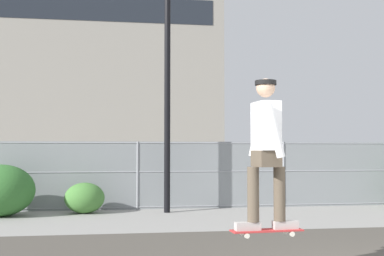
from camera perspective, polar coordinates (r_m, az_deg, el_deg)
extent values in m
cube|color=#4C473F|center=(7.23, 12.86, -14.40)|extent=(11.04, 2.99, 0.24)
cube|color=#B22D2D|center=(5.51, 8.75, -11.78)|extent=(0.81, 0.26, 0.02)
cylinder|color=silver|center=(5.70, 10.89, -11.82)|extent=(0.06, 0.03, 0.05)
cylinder|color=silver|center=(5.54, 11.66, -12.09)|extent=(0.06, 0.03, 0.05)
cylinder|color=silver|center=(5.51, 5.83, -12.17)|extent=(0.06, 0.03, 0.05)
cylinder|color=silver|center=(5.34, 6.47, -12.47)|extent=(0.06, 0.03, 0.05)
cube|color=#99999E|center=(5.61, 11.27, -11.74)|extent=(0.06, 0.14, 0.01)
cube|color=#99999E|center=(5.42, 6.14, -12.10)|extent=(0.06, 0.14, 0.01)
cube|color=#B2ADA8|center=(5.59, 10.88, -11.09)|extent=(0.29, 0.12, 0.09)
cube|color=#B2ADA8|center=(5.43, 6.54, -11.37)|extent=(0.29, 0.12, 0.09)
cylinder|color=brown|center=(5.52, 10.22, -7.59)|extent=(0.13, 0.13, 0.60)
cylinder|color=brown|center=(5.41, 7.19, -7.72)|extent=(0.13, 0.13, 0.60)
cube|color=brown|center=(5.44, 8.69, -3.57)|extent=(0.27, 0.36, 0.18)
cube|color=white|center=(5.45, 8.66, 0.22)|extent=(0.25, 0.40, 0.54)
cylinder|color=white|center=(5.67, 7.75, -0.50)|extent=(0.24, 0.11, 0.58)
cylinder|color=white|center=(5.22, 9.66, -0.30)|extent=(0.24, 0.11, 0.58)
sphere|color=tan|center=(5.48, 8.63, 4.66)|extent=(0.21, 0.21, 0.21)
cylinder|color=black|center=(5.49, 8.63, 5.26)|extent=(0.24, 0.24, 0.05)
cylinder|color=gray|center=(13.40, -6.40, -5.54)|extent=(0.06, 0.06, 1.85)
cylinder|color=gray|center=(14.17, 10.71, -5.35)|extent=(0.06, 0.06, 1.85)
cylinder|color=gray|center=(13.62, 2.39, -1.78)|extent=(20.77, 0.04, 0.04)
cylinder|color=gray|center=(13.63, 2.39, -5.11)|extent=(20.77, 0.04, 0.04)
cylinder|color=gray|center=(13.71, 2.40, -9.12)|extent=(20.77, 0.04, 0.04)
cube|color=gray|center=(13.64, 2.39, -5.50)|extent=(20.77, 0.01, 1.85)
cylinder|color=black|center=(12.80, -2.91, 5.49)|extent=(0.16, 0.16, 6.83)
cube|color=navy|center=(16.00, -11.81, -5.94)|extent=(4.46, 1.95, 0.70)
cube|color=#23282D|center=(15.98, -12.51, -3.54)|extent=(2.25, 1.67, 0.64)
cylinder|color=black|center=(16.90, -7.09, -6.99)|extent=(0.65, 0.26, 0.64)
cylinder|color=black|center=(15.20, -6.71, -7.48)|extent=(0.65, 0.26, 0.64)
cylinder|color=black|center=(16.96, -16.39, -6.89)|extent=(0.65, 0.26, 0.64)
cylinder|color=black|center=(15.27, -17.07, -7.36)|extent=(0.65, 0.26, 0.64)
cube|color=maroon|center=(16.69, 9.25, -5.83)|extent=(4.45, 1.94, 0.70)
cube|color=#23282D|center=(16.61, 8.57, -3.53)|extent=(2.25, 1.67, 0.64)
cylinder|color=black|center=(17.94, 12.73, -6.69)|extent=(0.65, 0.26, 0.64)
cylinder|color=black|center=(16.34, 14.73, -7.07)|extent=(0.65, 0.26, 0.64)
cylinder|color=black|center=(17.23, 4.08, -6.92)|extent=(0.65, 0.26, 0.64)
cylinder|color=black|center=(15.56, 5.25, -7.37)|extent=(0.65, 0.26, 0.64)
cylinder|color=black|center=(19.21, 20.98, -6.31)|extent=(0.65, 0.28, 0.64)
cube|color=gray|center=(55.53, -12.80, 8.65)|extent=(29.09, 13.87, 24.86)
cube|color=#1E232B|center=(49.50, -13.39, 13.62)|extent=(26.76, 0.04, 2.50)
ellipsoid|color=#336B2D|center=(12.77, -21.53, -6.83)|extent=(1.63, 1.34, 1.26)
ellipsoid|color=#477F38|center=(12.82, -12.49, -8.02)|extent=(1.01, 0.83, 0.78)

